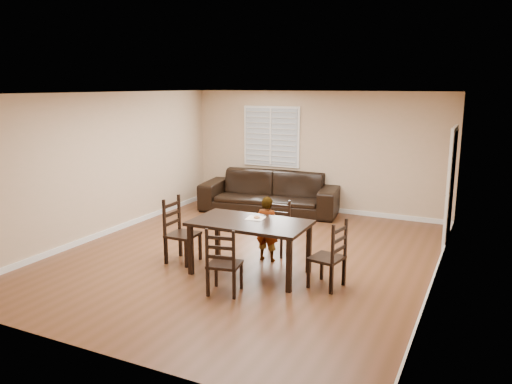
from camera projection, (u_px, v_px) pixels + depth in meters
ground at (247, 255)px, 8.44m from camera, size 7.00×7.00×0.00m
room at (253, 148)px, 8.20m from camera, size 6.04×7.04×2.72m
dining_table at (250, 227)px, 7.49m from camera, size 1.77×1.01×0.82m
chair_near at (278, 229)px, 8.53m from camera, size 0.42×0.39×0.92m
chair_far at (222, 266)px, 6.74m from camera, size 0.50×0.48×0.96m
chair_left at (176, 232)px, 8.10m from camera, size 0.45×0.48×1.06m
chair_right at (334, 258)px, 6.98m from camera, size 0.49×0.51×0.99m
child at (267, 229)px, 8.10m from camera, size 0.40×0.27×1.08m
napkin at (256, 218)px, 7.65m from camera, size 0.30×0.30×0.00m
donut at (257, 217)px, 7.63m from camera, size 0.10×0.10×0.04m
sofa at (270, 192)px, 11.28m from camera, size 3.22×1.63×0.90m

